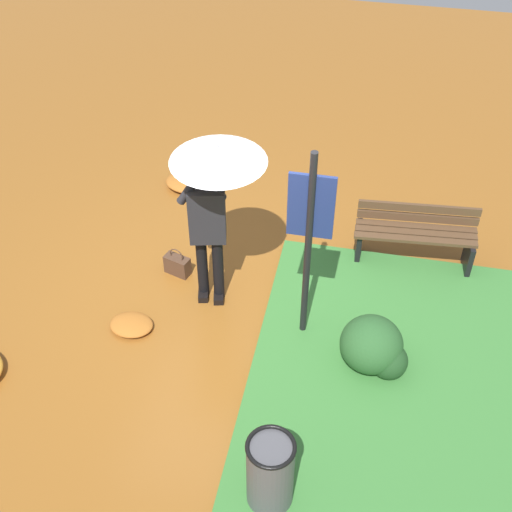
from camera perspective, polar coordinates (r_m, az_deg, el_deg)
The scene contains 10 objects.
ground_plane at distance 7.81m, azimuth -2.54°, elevation -3.64°, with size 18.00×18.00×0.00m, color brown.
grass_verge at distance 7.22m, azimuth 19.02°, elevation -11.64°, with size 4.80×4.00×0.05m.
person_with_umbrella at distance 6.85m, azimuth -3.57°, elevation 5.89°, with size 0.96×0.96×2.04m.
info_sign_post at distance 6.50m, azimuth 4.47°, elevation 2.33°, with size 0.44×0.07×2.30m.
handbag at distance 8.09m, azimuth -6.55°, elevation -0.73°, with size 0.33×0.22×0.37m.
park_bench at distance 8.23m, azimuth 13.08°, elevation 1.74°, with size 1.40×0.47×0.75m.
trash_bin at distance 5.98m, azimuth 1.19°, elevation -17.61°, with size 0.42×0.42×0.83m.
shrub_cluster at distance 7.07m, azimuth 9.83°, elevation -7.50°, with size 0.70×0.64×0.58m.
leaf_pile_near_person at distance 7.59m, azimuth -10.30°, elevation -5.64°, with size 0.47×0.38×0.10m.
leaf_pile_by_bench at distance 9.46m, azimuth -5.54°, elevation 6.15°, with size 0.65×0.52×0.14m.
Camera 1 is at (1.44, -5.28, 5.58)m, focal length 48.16 mm.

